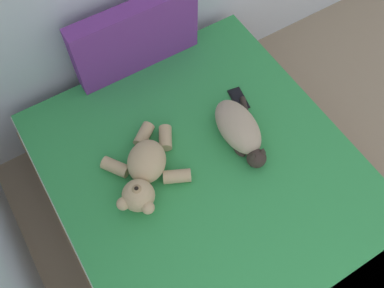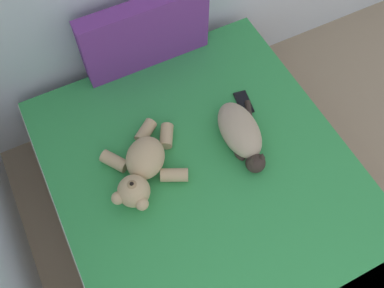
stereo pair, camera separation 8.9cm
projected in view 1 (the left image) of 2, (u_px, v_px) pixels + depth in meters
name	position (u px, v px, depth m)	size (l,w,h in m)	color
bed	(216.00, 206.00, 2.31)	(1.51, 1.94, 0.51)	olive
patterned_cushion	(136.00, 37.00, 2.29)	(0.72, 0.11, 0.41)	#72338C
cat	(240.00, 130.00, 2.16)	(0.28, 0.42, 0.15)	tan
teddy_bear	(145.00, 171.00, 2.05)	(0.44, 0.48, 0.17)	tan
cell_phone	(239.00, 99.00, 2.34)	(0.10, 0.16, 0.01)	black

